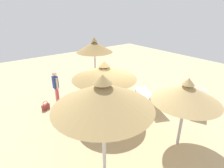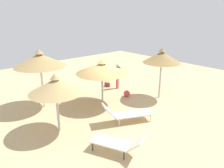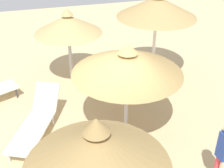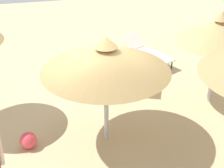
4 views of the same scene
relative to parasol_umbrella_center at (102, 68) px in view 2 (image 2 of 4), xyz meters
name	(u,v)px [view 2 (image 2 of 4)]	position (x,y,z in m)	size (l,w,h in m)	color
ground	(113,108)	(-0.66, -0.17, -2.05)	(24.00, 24.00, 0.10)	tan
parasol_umbrella_center	(102,68)	(0.00, 0.00, 0.00)	(2.69, 2.69, 2.48)	#B2B2B7
parasol_umbrella_near_right	(40,60)	(1.78, 2.50, 0.49)	(2.53, 2.53, 3.03)	white
parasol_umbrella_far_right	(162,57)	(-1.46, -3.05, 0.38)	(2.10, 2.10, 2.90)	#B2B2B7
parasol_umbrella_edge	(56,86)	(-0.93, 3.10, -0.01)	(2.15, 2.15, 2.49)	#B2B2B7
lounge_chair_far_left	(126,113)	(-2.27, 0.47, -1.56)	(1.59, 2.35, 0.96)	silver
lounge_chair_back	(118,143)	(-3.67, 2.30, -1.59)	(2.00, 1.36, 0.78)	silver
person_standing_front	(118,75)	(1.28, -2.31, -1.07)	(0.24, 0.43, 1.65)	beige
handbag	(107,84)	(1.99, -2.02, -1.85)	(0.40, 0.25, 0.45)	maroon
beach_ball	(127,93)	(-0.11, -1.74, -1.81)	(0.38, 0.38, 0.38)	#D83F4C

